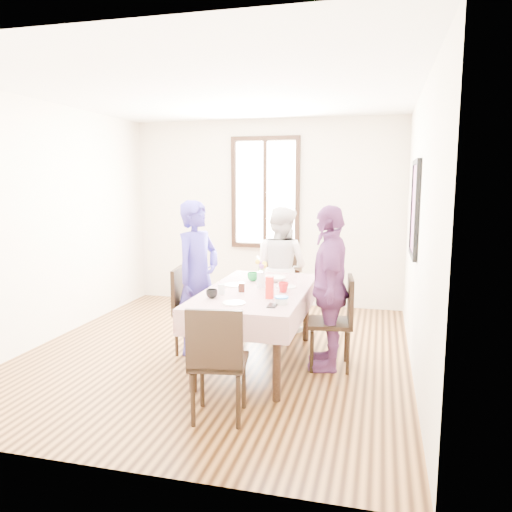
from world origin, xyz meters
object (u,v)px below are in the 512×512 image
(chair_far, at_px, (281,293))
(person_right, at_px, (329,288))
(dining_table, at_px, (257,327))
(chair_near, at_px, (219,361))
(person_far, at_px, (281,269))
(chair_right, at_px, (330,322))
(chair_left, at_px, (196,310))
(person_left, at_px, (197,278))

(chair_far, relative_size, person_right, 0.57)
(dining_table, distance_m, person_right, 0.82)
(dining_table, height_order, person_right, person_right)
(person_right, bearing_deg, chair_near, -35.06)
(chair_far, distance_m, person_right, 1.39)
(dining_table, height_order, person_far, person_far)
(chair_right, relative_size, chair_far, 1.00)
(chair_right, bearing_deg, person_far, 25.56)
(chair_left, distance_m, person_right, 1.46)
(chair_near, height_order, person_left, person_left)
(chair_right, relative_size, person_right, 0.57)
(person_left, height_order, person_right, person_left)
(person_left, xyz_separation_m, person_far, (0.70, 1.02, -0.05))
(chair_right, distance_m, chair_far, 1.36)
(person_far, bearing_deg, person_right, 143.00)
(chair_near, bearing_deg, chair_right, 51.40)
(dining_table, bearing_deg, person_far, 90.00)
(dining_table, relative_size, person_right, 1.10)
(chair_right, bearing_deg, chair_far, 25.06)
(chair_left, distance_m, chair_right, 1.44)
(chair_left, bearing_deg, person_left, 82.17)
(chair_left, height_order, person_far, person_far)
(dining_table, xyz_separation_m, chair_near, (0.00, -1.20, 0.08))
(person_left, bearing_deg, person_right, -74.58)
(chair_right, relative_size, person_left, 0.56)
(chair_right, relative_size, chair_near, 1.00)
(dining_table, bearing_deg, chair_right, 4.35)
(chair_far, bearing_deg, dining_table, 85.82)
(chair_right, distance_m, person_right, 0.35)
(chair_far, bearing_deg, person_left, 51.89)
(chair_left, height_order, chair_right, same)
(chair_left, bearing_deg, person_right, 77.76)
(chair_near, relative_size, person_far, 0.60)
(chair_right, bearing_deg, chair_near, 143.31)
(dining_table, distance_m, chair_far, 1.21)
(person_far, bearing_deg, chair_right, 143.69)
(chair_right, xyz_separation_m, chair_far, (-0.72, 1.15, 0.00))
(chair_right, height_order, chair_near, same)
(chair_far, bearing_deg, person_far, 85.82)
(person_far, distance_m, person_right, 1.33)
(chair_far, relative_size, person_far, 0.60)
(dining_table, distance_m, chair_near, 1.21)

